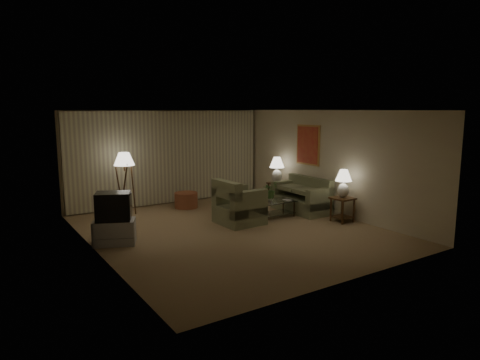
% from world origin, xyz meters
% --- Properties ---
extents(ground, '(7.00, 7.00, 0.00)m').
position_xyz_m(ground, '(0.00, 0.00, 0.00)').
color(ground, olive).
rests_on(ground, ground).
extents(room_shell, '(6.04, 7.02, 2.72)m').
position_xyz_m(room_shell, '(0.02, 1.51, 1.75)').
color(room_shell, '#C5B497').
rests_on(room_shell, ground).
extents(sofa, '(1.65, 0.85, 0.72)m').
position_xyz_m(sofa, '(2.50, 0.50, 0.36)').
color(sofa, '#7A7E58').
rests_on(sofa, ground).
extents(armchair, '(1.07, 1.02, 0.85)m').
position_xyz_m(armchair, '(0.46, 0.39, 0.42)').
color(armchair, '#7A7E58').
rests_on(armchair, ground).
extents(side_table_near, '(0.49, 0.49, 0.60)m').
position_xyz_m(side_table_near, '(2.65, -0.85, 0.40)').
color(side_table_near, '#341E0E').
rests_on(side_table_near, ground).
extents(side_table_far, '(0.47, 0.39, 0.60)m').
position_xyz_m(side_table_far, '(2.65, 1.75, 0.39)').
color(side_table_far, '#341E0E').
rests_on(side_table_far, ground).
extents(table_lamp_near, '(0.40, 0.40, 0.69)m').
position_xyz_m(table_lamp_near, '(2.65, -0.85, 1.01)').
color(table_lamp_near, silver).
rests_on(table_lamp_near, side_table_near).
extents(table_lamp_far, '(0.43, 0.43, 0.74)m').
position_xyz_m(table_lamp_far, '(2.65, 1.75, 1.04)').
color(table_lamp_far, silver).
rests_on(table_lamp_far, side_table_far).
extents(coffee_table, '(1.06, 0.58, 0.41)m').
position_xyz_m(coffee_table, '(1.53, 0.40, 0.28)').
color(coffee_table, silver).
rests_on(coffee_table, ground).
extents(tv_cabinet, '(1.20, 1.12, 0.50)m').
position_xyz_m(tv_cabinet, '(-2.55, 0.44, 0.25)').
color(tv_cabinet, '#9C9C9F').
rests_on(tv_cabinet, ground).
extents(crt_tv, '(1.02, 0.97, 0.57)m').
position_xyz_m(crt_tv, '(-2.55, 0.44, 0.79)').
color(crt_tv, black).
rests_on(crt_tv, tv_cabinet).
extents(floor_lamp, '(0.53, 0.53, 1.63)m').
position_xyz_m(floor_lamp, '(-1.54, 2.76, 0.85)').
color(floor_lamp, '#341E0E').
rests_on(floor_lamp, ground).
extents(ottoman, '(0.84, 0.84, 0.43)m').
position_xyz_m(ottoman, '(0.12, 2.61, 0.21)').
color(ottoman, brown).
rests_on(ottoman, ground).
extents(vase, '(0.13, 0.13, 0.14)m').
position_xyz_m(vase, '(1.38, 0.40, 0.48)').
color(vase, silver).
rests_on(vase, coffee_table).
extents(flowers, '(0.47, 0.44, 0.43)m').
position_xyz_m(flowers, '(1.38, 0.40, 0.77)').
color(flowers, '#457333').
rests_on(flowers, vase).
extents(book, '(0.16, 0.22, 0.02)m').
position_xyz_m(book, '(1.78, 0.30, 0.42)').
color(book, olive).
rests_on(book, coffee_table).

